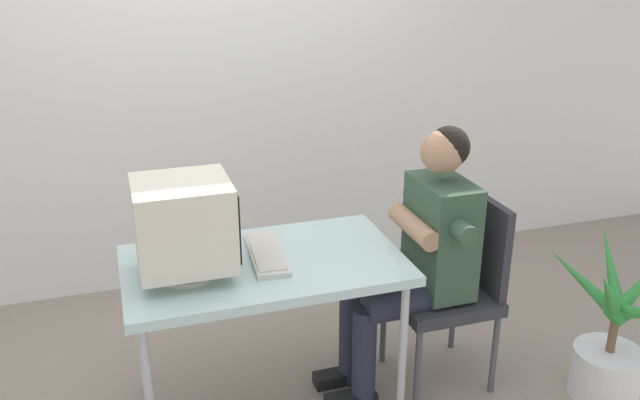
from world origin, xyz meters
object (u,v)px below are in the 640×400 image
object	(u,v)px
crt_monitor	(185,224)
person_seated	(419,252)
office_chair	(454,280)
desk	(264,272)
keyboard	(266,253)
potted_plant	(611,344)

from	to	relation	value
crt_monitor	person_seated	distance (m)	1.07
crt_monitor	office_chair	distance (m)	1.31
desk	keyboard	xyz separation A→B (m)	(0.02, 0.04, 0.07)
person_seated	potted_plant	bearing A→B (deg)	-25.49
crt_monitor	potted_plant	distance (m)	2.01
office_chair	potted_plant	world-z (taller)	office_chair
crt_monitor	desk	bearing A→B (deg)	5.46
keyboard	person_seated	distance (m)	0.70
crt_monitor	office_chair	bearing A→B (deg)	-0.85
potted_plant	crt_monitor	bearing A→B (deg)	167.63
desk	potted_plant	size ratio (longest dim) A/B	1.52
crt_monitor	person_seated	world-z (taller)	person_seated
person_seated	potted_plant	world-z (taller)	person_seated
keyboard	potted_plant	size ratio (longest dim) A/B	0.57
keyboard	potted_plant	xyz separation A→B (m)	(1.51, -0.47, -0.47)
person_seated	office_chair	bearing A→B (deg)	-0.00
office_chair	person_seated	size ratio (longest dim) A/B	0.72
crt_monitor	keyboard	size ratio (longest dim) A/B	0.91
desk	office_chair	world-z (taller)	office_chair
desk	keyboard	distance (m)	0.08
person_seated	desk	bearing A→B (deg)	176.02
keyboard	person_seated	world-z (taller)	person_seated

